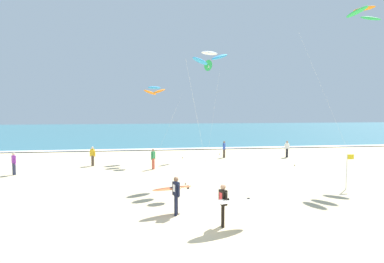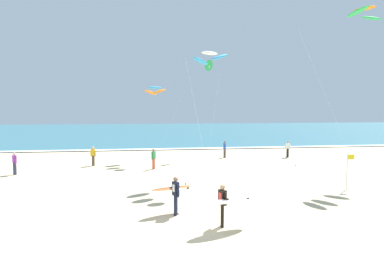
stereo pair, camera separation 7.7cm
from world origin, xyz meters
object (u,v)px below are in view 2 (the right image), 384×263
(bystander_yellow_top, at_px, (93,156))
(bystander_green_top, at_px, (154,159))
(bystander_white_top, at_px, (288,149))
(kite_arc_cobalt_near, at_px, (155,91))
(bystander_purple_top, at_px, (15,163))
(lifeguard_flag, at_px, (348,168))
(surfer_lead, at_px, (225,202))
(bystander_blue_top, at_px, (225,149))
(kite_delta_emerald_far, at_px, (208,66))
(kite_arc_amber_mid, at_px, (365,13))
(surfer_trailing, at_px, (174,191))
(kite_arc_ivory_high, at_px, (210,57))

(bystander_yellow_top, bearing_deg, bystander_green_top, -23.15)
(bystander_green_top, bearing_deg, bystander_white_top, 18.28)
(kite_arc_cobalt_near, distance_m, bystander_yellow_top, 7.65)
(bystander_purple_top, height_order, lifeguard_flag, lifeguard_flag)
(surfer_lead, xyz_separation_m, bystander_white_top, (10.13, 16.65, -0.24))
(surfer_lead, xyz_separation_m, bystander_green_top, (-2.67, 12.42, -0.24))
(surfer_lead, xyz_separation_m, bystander_yellow_top, (-7.56, 14.52, -0.24))
(bystander_blue_top, xyz_separation_m, lifeguard_flag, (4.30, -12.44, 0.45))
(surfer_lead, xyz_separation_m, kite_arc_cobalt_near, (-2.48, 16.24, 5.21))
(bystander_green_top, bearing_deg, bystander_blue_top, 35.52)
(kite_delta_emerald_far, distance_m, bystander_purple_top, 18.35)
(surfer_lead, relative_size, bystander_purple_top, 1.51)
(kite_arc_amber_mid, height_order, bystander_purple_top, kite_arc_amber_mid)
(kite_arc_amber_mid, bearing_deg, bystander_blue_top, 128.91)
(surfer_lead, xyz_separation_m, kite_delta_emerald_far, (2.69, 18.32, 7.72))
(kite_delta_emerald_far, xyz_separation_m, lifeguard_flag, (5.70, -13.51, -7.50))
(surfer_lead, xyz_separation_m, surfer_trailing, (-1.85, 1.90, -0.01))
(bystander_green_top, xyz_separation_m, lifeguard_flag, (11.06, -7.61, 0.45))
(kite_arc_ivory_high, height_order, bystander_white_top, kite_arc_ivory_high)
(kite_arc_cobalt_near, bearing_deg, surfer_trailing, -87.50)
(kite_arc_ivory_high, bearing_deg, bystander_purple_top, 165.01)
(kite_arc_cobalt_near, bearing_deg, bystander_green_top, -92.83)
(kite_arc_ivory_high, height_order, bystander_yellow_top, kite_arc_ivory_high)
(kite_arc_amber_mid, height_order, kite_delta_emerald_far, kite_arc_amber_mid)
(surfer_trailing, xyz_separation_m, bystander_purple_top, (-10.57, 9.72, -0.23))
(kite_arc_amber_mid, bearing_deg, bystander_green_top, 163.13)
(kite_arc_amber_mid, xyz_separation_m, bystander_blue_top, (-7.35, 9.11, -10.25))
(surfer_lead, xyz_separation_m, bystander_blue_top, (4.10, 17.25, -0.24))
(kite_arc_amber_mid, relative_size, kite_delta_emerald_far, 1.23)
(bystander_purple_top, relative_size, lifeguard_flag, 0.76)
(surfer_trailing, distance_m, kite_arc_ivory_high, 9.62)
(bystander_purple_top, bearing_deg, kite_arc_amber_mid, -8.30)
(kite_arc_ivory_high, height_order, lifeguard_flag, kite_arc_ivory_high)
(kite_arc_ivory_high, distance_m, lifeguard_flag, 10.55)
(bystander_yellow_top, bearing_deg, bystander_purple_top, -149.27)
(surfer_trailing, height_order, bystander_white_top, surfer_trailing)
(kite_arc_ivory_high, distance_m, bystander_white_top, 14.48)
(kite_arc_amber_mid, relative_size, lifeguard_flag, 5.46)
(bystander_yellow_top, bearing_deg, kite_arc_amber_mid, -18.54)
(bystander_blue_top, height_order, bystander_white_top, same)
(kite_delta_emerald_far, xyz_separation_m, bystander_green_top, (-5.36, -5.90, -7.96))
(kite_arc_amber_mid, bearing_deg, surfer_trailing, -154.87)
(kite_arc_cobalt_near, height_order, kite_arc_amber_mid, kite_arc_amber_mid)
(bystander_yellow_top, bearing_deg, bystander_blue_top, 13.20)
(bystander_green_top, distance_m, lifeguard_flag, 13.43)
(kite_arc_ivory_high, bearing_deg, surfer_trailing, -113.87)
(kite_arc_cobalt_near, relative_size, bystander_white_top, 4.16)
(kite_arc_cobalt_near, bearing_deg, kite_arc_amber_mid, -30.19)
(bystander_blue_top, bearing_deg, surfer_lead, -103.36)
(bystander_yellow_top, height_order, lifeguard_flag, lifeguard_flag)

